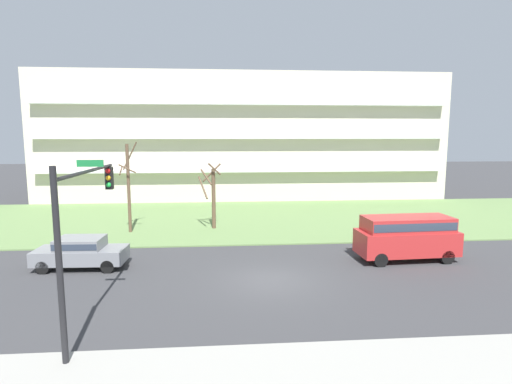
{
  "coord_description": "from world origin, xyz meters",
  "views": [
    {
      "loc": [
        -2.07,
        -17.99,
        6.65
      ],
      "look_at": [
        -0.15,
        6.0,
        3.28
      ],
      "focal_mm": 28.74,
      "sensor_mm": 36.0,
      "label": 1
    }
  ],
  "objects_px": {
    "tree_left": "(212,194)",
    "van_red_center_left": "(407,235)",
    "tree_far_left": "(128,186)",
    "traffic_signal_mast": "(82,216)",
    "sedan_gray_near_left": "(81,251)"
  },
  "relations": [
    {
      "from": "sedan_gray_near_left",
      "to": "van_red_center_left",
      "type": "relative_size",
      "value": 0.84
    },
    {
      "from": "tree_far_left",
      "to": "tree_left",
      "type": "xyz_separation_m",
      "value": [
        5.59,
        0.65,
        -0.73
      ]
    },
    {
      "from": "sedan_gray_near_left",
      "to": "van_red_center_left",
      "type": "xyz_separation_m",
      "value": [
        16.84,
        -0.0,
        0.52
      ]
    },
    {
      "from": "traffic_signal_mast",
      "to": "van_red_center_left",
      "type": "bearing_deg",
      "value": 26.28
    },
    {
      "from": "sedan_gray_near_left",
      "to": "traffic_signal_mast",
      "type": "xyz_separation_m",
      "value": [
        2.58,
        -7.04,
        3.17
      ]
    },
    {
      "from": "tree_left",
      "to": "van_red_center_left",
      "type": "xyz_separation_m",
      "value": [
        10.47,
        -8.06,
        -1.12
      ]
    },
    {
      "from": "tree_far_left",
      "to": "traffic_signal_mast",
      "type": "xyz_separation_m",
      "value": [
        1.8,
        -14.45,
        0.79
      ]
    },
    {
      "from": "tree_far_left",
      "to": "traffic_signal_mast",
      "type": "distance_m",
      "value": 14.59
    },
    {
      "from": "van_red_center_left",
      "to": "tree_far_left",
      "type": "bearing_deg",
      "value": -27.72
    },
    {
      "from": "tree_left",
      "to": "sedan_gray_near_left",
      "type": "distance_m",
      "value": 10.41
    },
    {
      "from": "tree_left",
      "to": "van_red_center_left",
      "type": "bearing_deg",
      "value": -37.6
    },
    {
      "from": "van_red_center_left",
      "to": "traffic_signal_mast",
      "type": "height_order",
      "value": "traffic_signal_mast"
    },
    {
      "from": "tree_far_left",
      "to": "traffic_signal_mast",
      "type": "bearing_deg",
      "value": -82.91
    },
    {
      "from": "tree_left",
      "to": "traffic_signal_mast",
      "type": "height_order",
      "value": "traffic_signal_mast"
    },
    {
      "from": "tree_far_left",
      "to": "sedan_gray_near_left",
      "type": "distance_m",
      "value": 7.82
    }
  ]
}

